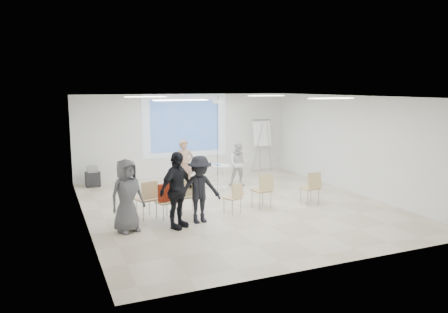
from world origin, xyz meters
name	(u,v)px	position (x,y,z in m)	size (l,w,h in m)	color
floor	(235,207)	(0.00, 0.00, -0.05)	(8.00, 9.00, 0.10)	beige
ceiling	(235,95)	(0.00, 0.00, 3.05)	(8.00, 9.00, 0.10)	white
wall_back	(185,135)	(0.00, 4.55, 1.50)	(8.00, 0.10, 3.00)	silver
wall_left	(81,161)	(-4.05, 0.00, 1.50)	(0.10, 9.00, 3.00)	silver
wall_right	(355,144)	(4.05, 0.00, 1.50)	(0.10, 9.00, 3.00)	silver
projection_halo	(185,126)	(0.00, 4.49, 1.85)	(3.20, 0.01, 2.30)	silver
projection_image	(185,126)	(0.00, 4.47, 1.85)	(2.60, 0.01, 1.90)	#3768BB
pedestal_table	(220,175)	(0.38, 2.00, 0.44)	(0.77, 0.77, 0.79)	white
player_left	(184,161)	(-0.71, 2.39, 0.90)	(0.66, 0.45, 1.80)	tan
player_right	(239,162)	(1.09, 2.11, 0.82)	(0.79, 0.63, 1.63)	silver
controller_left	(187,151)	(-0.53, 2.64, 1.19)	(0.04, 0.13, 0.04)	white
controller_right	(231,152)	(0.91, 2.36, 1.10)	(0.04, 0.12, 0.04)	white
chair_far_left	(148,197)	(-2.54, -0.34, 0.57)	(0.56, 0.58, 0.96)	tan
chair_left_mid	(167,200)	(-2.11, -0.55, 0.49)	(0.50, 0.51, 0.82)	#D0B978
chair_left_inner	(188,194)	(-1.50, -0.37, 0.55)	(0.48, 0.51, 0.93)	tan
chair_center	(234,196)	(-0.37, -0.77, 0.48)	(0.51, 0.53, 0.82)	tan
chair_right_inner	(263,188)	(0.55, -0.63, 0.57)	(0.52, 0.55, 0.97)	tan
chair_right_far	(312,185)	(1.96, -0.82, 0.56)	(0.45, 0.48, 0.94)	tan
red_jacket	(167,192)	(-2.13, -0.70, 0.72)	(0.47, 0.11, 0.44)	#9A2713
laptop	(187,195)	(-1.49, -0.27, 0.50)	(0.34, 0.25, 0.03)	black
audience_left	(177,185)	(-2.07, -1.30, 1.03)	(1.20, 0.72, 2.06)	black
audience_mid	(200,185)	(-1.44, -1.12, 0.93)	(1.20, 0.66, 1.86)	black
audience_outer	(127,191)	(-3.18, -1.12, 0.94)	(0.92, 0.60, 1.88)	#56565B
flipchart_easel	(262,133)	(2.97, 4.10, 1.49)	(0.88, 0.66, 2.03)	#92949A
av_cart	(93,177)	(-3.41, 3.87, 0.32)	(0.47, 0.39, 0.69)	black
ceiling_projector	(218,106)	(0.10, 1.49, 2.69)	(0.30, 0.25, 3.00)	white
fluor_panel_nw	(145,97)	(-2.00, 2.00, 2.97)	(1.20, 0.30, 0.02)	white
fluor_panel_ne	(266,96)	(2.00, 2.00, 2.97)	(1.20, 0.30, 0.02)	white
fluor_panel_sw	(181,100)	(-2.00, -1.50, 2.97)	(1.20, 0.30, 0.02)	white
fluor_panel_se	(331,98)	(2.00, -1.50, 2.97)	(1.20, 0.30, 0.02)	white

